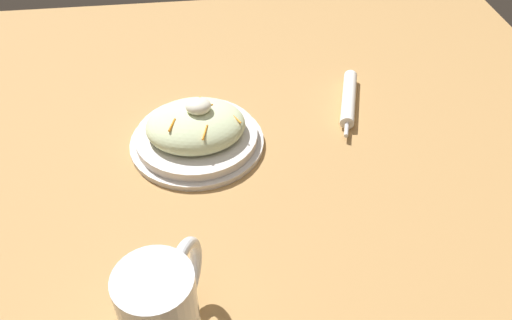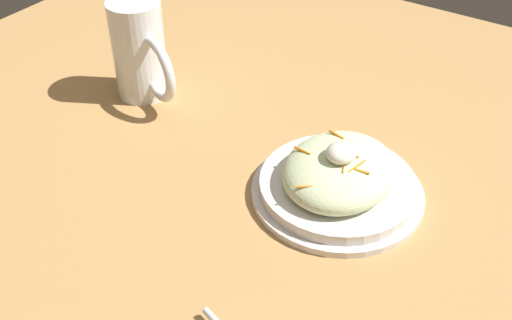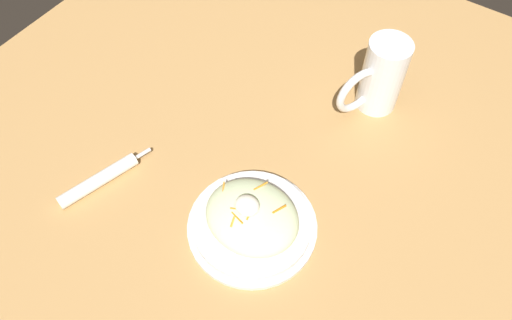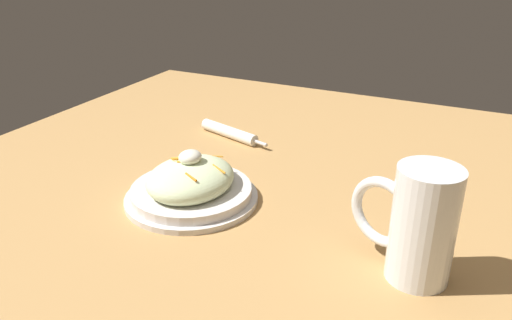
# 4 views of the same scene
# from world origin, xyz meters

# --- Properties ---
(ground_plane) EXTENTS (1.43, 1.43, 0.00)m
(ground_plane) POSITION_xyz_m (0.00, 0.00, 0.00)
(ground_plane) COLOR #B2844C
(salad_plate) EXTENTS (0.24, 0.24, 0.09)m
(salad_plate) POSITION_xyz_m (-0.06, 0.13, 0.03)
(salad_plate) COLOR silver
(salad_plate) RESTS_ON ground_plane
(beer_mug) EXTENTS (0.10, 0.16, 0.17)m
(beer_mug) POSITION_xyz_m (-0.10, -0.26, 0.07)
(beer_mug) COLOR white
(beer_mug) RESTS_ON ground_plane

